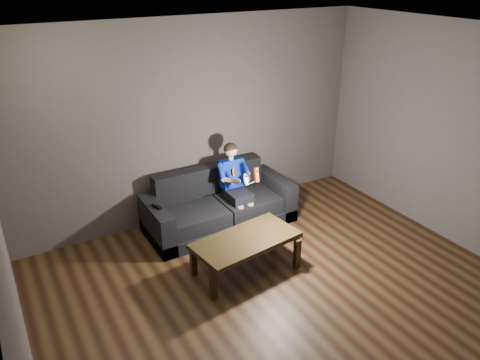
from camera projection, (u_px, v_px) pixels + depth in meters
floor at (303, 313)px, 4.81m from camera, size 5.00×5.00×0.00m
back_wall at (194, 122)px, 6.19m from camera, size 5.00×0.04×2.70m
left_wall at (12, 282)px, 3.10m from camera, size 0.04×5.00×2.70m
ceiling at (322, 43)px, 3.66m from camera, size 5.00×5.00×0.02m
sofa at (219, 209)px, 6.32m from camera, size 1.98×0.85×0.76m
child at (235, 179)px, 6.21m from camera, size 0.43×0.53×1.06m
wii_remote_red at (257, 175)px, 5.84m from camera, size 0.05×0.07×0.19m
nunchuk_white at (246, 179)px, 5.79m from camera, size 0.09×0.11×0.16m
wii_remote_black at (157, 207)px, 5.73m from camera, size 0.08×0.17×0.03m
coffee_table at (246, 243)px, 5.31m from camera, size 1.28×0.76×0.44m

